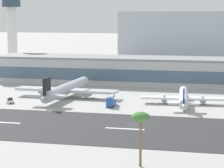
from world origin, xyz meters
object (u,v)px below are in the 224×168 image
object	(u,v)px
airliner_black_tail_gate_1	(65,90)
service_fuel_truck_0	(111,101)
control_tower	(12,24)
service_baggage_tug_1	(10,101)
distant_hotel_block	(216,35)
palm_tree_2	(141,119)
airliner_navy_tail_gate_2	(184,98)
terminal_building	(143,71)

from	to	relation	value
airliner_black_tail_gate_1	service_fuel_truck_0	xyz separation A→B (m)	(22.51, -13.48, -1.42)
control_tower	service_baggage_tug_1	bearing A→B (deg)	-66.66
control_tower	distant_hotel_block	world-z (taller)	control_tower
control_tower	palm_tree_2	bearing A→B (deg)	-57.71
airliner_navy_tail_gate_2	palm_tree_2	size ratio (longest dim) A/B	3.07
distant_hotel_block	airliner_navy_tail_gate_2	xyz separation A→B (m)	(-9.17, -195.06, -15.49)
airliner_navy_tail_gate_2	service_fuel_truck_0	distance (m)	28.04
control_tower	service_fuel_truck_0	xyz separation A→B (m)	(82.03, -95.56, -26.08)
control_tower	service_fuel_truck_0	world-z (taller)	control_tower
control_tower	airliner_navy_tail_gate_2	world-z (taller)	control_tower
airliner_black_tail_gate_1	terminal_building	bearing A→B (deg)	-25.92
terminal_building	distant_hotel_block	world-z (taller)	distant_hotel_block
service_baggage_tug_1	airliner_black_tail_gate_1	bearing A→B (deg)	-43.59
palm_tree_2	distant_hotel_block	bearing A→B (deg)	87.31
distant_hotel_block	palm_tree_2	size ratio (longest dim) A/B	11.38
airliner_black_tail_gate_1	service_fuel_truck_0	size ratio (longest dim) A/B	5.98
service_baggage_tug_1	palm_tree_2	xyz separation A→B (m)	(62.06, -66.87, 9.97)
airliner_navy_tail_gate_2	service_baggage_tug_1	xyz separation A→B (m)	(-65.79, -12.70, -1.54)
distant_hotel_block	service_fuel_truck_0	distance (m)	208.21
palm_tree_2	terminal_building	bearing A→B (deg)	98.78
control_tower	palm_tree_2	distance (m)	196.72
terminal_building	airliner_navy_tail_gate_2	distance (m)	55.64
terminal_building	distant_hotel_block	xyz separation A→B (m)	(32.94, 144.92, 11.39)
control_tower	airliner_navy_tail_gate_2	bearing A→B (deg)	-38.46
airliner_black_tail_gate_1	service_baggage_tug_1	world-z (taller)	airliner_black_tail_gate_1
terminal_building	airliner_black_tail_gate_1	world-z (taller)	terminal_building
distant_hotel_block	service_fuel_truck_0	size ratio (longest dim) A/B	16.62
control_tower	airliner_navy_tail_gate_2	distance (m)	140.78
airliner_navy_tail_gate_2	service_fuel_truck_0	bearing A→B (deg)	105.39
terminal_building	distant_hotel_block	bearing A→B (deg)	77.20
distant_hotel_block	service_baggage_tug_1	distance (m)	221.53
airliner_navy_tail_gate_2	service_fuel_truck_0	world-z (taller)	airliner_navy_tail_gate_2
distant_hotel_block	service_fuel_truck_0	world-z (taller)	distant_hotel_block
service_baggage_tug_1	palm_tree_2	distance (m)	91.78
distant_hotel_block	service_fuel_truck_0	bearing A→B (deg)	-99.86
service_fuel_truck_0	terminal_building	bearing A→B (deg)	173.00
terminal_building	service_baggage_tug_1	size ratio (longest dim) A/B	45.66
service_fuel_truck_0	service_baggage_tug_1	xyz separation A→B (m)	(-39.41, -3.24, -0.98)
service_fuel_truck_0	palm_tree_2	bearing A→B (deg)	13.43
airliner_black_tail_gate_1	palm_tree_2	distance (m)	95.32
terminal_building	service_baggage_tug_1	xyz separation A→B (m)	(-42.03, -62.84, -5.64)
service_baggage_tug_1	terminal_building	bearing A→B (deg)	-32.07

